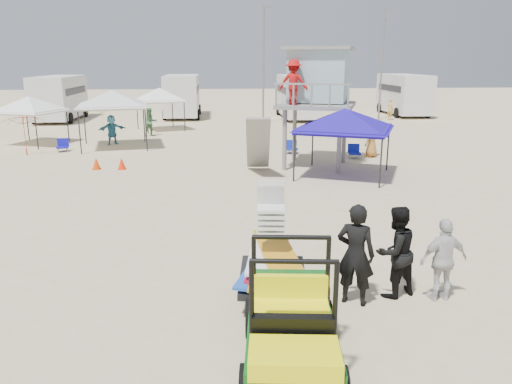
{
  "coord_description": "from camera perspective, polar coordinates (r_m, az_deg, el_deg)",
  "views": [
    {
      "loc": [
        -0.48,
        -8.81,
        4.46
      ],
      "look_at": [
        0.5,
        3.0,
        1.3
      ],
      "focal_mm": 35.0,
      "sensor_mm": 36.0,
      "label": 1
    }
  ],
  "objects": [
    {
      "name": "ground",
      "position": [
        9.89,
        -1.49,
        -11.89
      ],
      "size": [
        140.0,
        140.0,
        0.0
      ],
      "primitive_type": "plane",
      "color": "beige",
      "rests_on": "ground"
    },
    {
      "name": "lifeguard_tower",
      "position": [
        21.32,
        6.7,
        12.55
      ],
      "size": [
        3.87,
        3.87,
        4.85
      ],
      "color": "gray",
      "rests_on": "ground"
    },
    {
      "name": "umbrella_a",
      "position": [
        26.22,
        -24.9,
        5.91
      ],
      "size": [
        2.78,
        2.81,
        1.94
      ],
      "primitive_type": "imported",
      "rotation": [
        0.0,
        0.0,
        0.4
      ],
      "color": "#B23113",
      "rests_on": "ground"
    },
    {
      "name": "canopy_white_a",
      "position": [
        26.9,
        -16.18,
        10.83
      ],
      "size": [
        3.79,
        3.79,
        3.35
      ],
      "color": "black",
      "rests_on": "ground"
    },
    {
      "name": "canopy_blue",
      "position": [
        19.67,
        10.15,
        8.99
      ],
      "size": [
        4.37,
        4.37,
        3.05
      ],
      "color": "black",
      "rests_on": "ground"
    },
    {
      "name": "rv_far_right",
      "position": [
        43.26,
        16.55,
        10.81
      ],
      "size": [
        2.64,
        6.6,
        3.25
      ],
      "color": "silver",
      "rests_on": "ground"
    },
    {
      "name": "beach_chair_a",
      "position": [
        26.77,
        -21.23,
        5.01
      ],
      "size": [
        0.7,
        0.77,
        0.64
      ],
      "color": "#110EA1",
      "rests_on": "ground"
    },
    {
      "name": "light_pole_right",
      "position": [
        39.35,
        14.18,
        13.83
      ],
      "size": [
        0.14,
        0.14,
        8.0
      ],
      "primitive_type": "cylinder",
      "color": "slate",
      "rests_on": "ground"
    },
    {
      "name": "utility_cart",
      "position": [
        7.38,
        3.93,
        -14.02
      ],
      "size": [
        1.53,
        2.65,
        1.92
      ],
      "color": "#0C4F12",
      "rests_on": "ground"
    },
    {
      "name": "canopy_white_c",
      "position": [
        33.0,
        -10.99,
        11.36
      ],
      "size": [
        3.35,
        3.35,
        3.1
      ],
      "color": "black",
      "rests_on": "ground"
    },
    {
      "name": "man_right",
      "position": [
        10.11,
        20.64,
        -7.27
      ],
      "size": [
        0.99,
        0.52,
        1.62
      ],
      "primitive_type": "imported",
      "rotation": [
        0.0,
        0.0,
        3.28
      ],
      "color": "silver",
      "rests_on": "ground"
    },
    {
      "name": "rv_mid_left",
      "position": [
        40.47,
        -8.45,
        11.02
      ],
      "size": [
        2.65,
        6.5,
        3.25
      ],
      "color": "silver",
      "rests_on": "ground"
    },
    {
      "name": "surf_trailer",
      "position": [
        9.5,
        1.86,
        -7.56
      ],
      "size": [
        1.44,
        2.37,
        2.04
      ],
      "color": "black",
      "rests_on": "ground"
    },
    {
      "name": "cone_near",
      "position": [
        21.59,
        -15.1,
        3.17
      ],
      "size": [
        0.34,
        0.34,
        0.5
      ],
      "primitive_type": "cone",
      "color": "#FF2C08",
      "rests_on": "ground"
    },
    {
      "name": "beach_chair_b",
      "position": [
        23.77,
        11.16,
        4.61
      ],
      "size": [
        0.63,
        0.67,
        0.64
      ],
      "color": "#0E199E",
      "rests_on": "ground"
    },
    {
      "name": "canopy_white_b",
      "position": [
        29.45,
        -24.57,
        9.66
      ],
      "size": [
        3.54,
        3.54,
        2.97
      ],
      "color": "black",
      "rests_on": "ground"
    },
    {
      "name": "distant_beachgoers",
      "position": [
        28.3,
        -3.66,
        7.54
      ],
      "size": [
        19.82,
        15.21,
        1.74
      ],
      "color": "teal",
      "rests_on": "ground"
    },
    {
      "name": "cone_far",
      "position": [
        21.89,
        -17.79,
        3.13
      ],
      "size": [
        0.34,
        0.34,
        0.5
      ],
      "primitive_type": "cone",
      "color": "#E83E07",
      "rests_on": "ground"
    },
    {
      "name": "umbrella_b",
      "position": [
        31.89,
        -17.04,
        7.81
      ],
      "size": [
        2.67,
        2.67,
        1.72
      ],
      "primitive_type": "imported",
      "rotation": [
        0.0,
        0.0,
        0.82
      ],
      "color": "yellow",
      "rests_on": "ground"
    },
    {
      "name": "light_pole_left",
      "position": [
        35.98,
        0.85,
        14.21
      ],
      "size": [
        0.14,
        0.14,
        8.0
      ],
      "primitive_type": "cylinder",
      "color": "slate",
      "rests_on": "ground"
    },
    {
      "name": "man_mid",
      "position": [
        9.96,
        15.63,
        -6.59
      ],
      "size": [
        1.07,
        0.96,
        1.81
      ],
      "primitive_type": "imported",
      "rotation": [
        0.0,
        0.0,
        3.52
      ],
      "color": "black",
      "rests_on": "ground"
    },
    {
      "name": "beach_chair_c",
      "position": [
        24.49,
        4.07,
        5.15
      ],
      "size": [
        0.68,
        0.74,
        0.64
      ],
      "color": "#0D2192",
      "rests_on": "ground"
    },
    {
      "name": "rv_mid_right",
      "position": [
        39.43,
        4.82,
        11.02
      ],
      "size": [
        2.64,
        7.0,
        3.25
      ],
      "color": "silver",
      "rests_on": "ground"
    },
    {
      "name": "man_left",
      "position": [
        9.46,
        11.31,
        -7.02
      ],
      "size": [
        0.84,
        0.74,
        1.95
      ],
      "primitive_type": "imported",
      "rotation": [
        0.0,
        0.0,
        2.67
      ],
      "color": "black",
      "rests_on": "ground"
    },
    {
      "name": "rv_far_left",
      "position": [
        40.57,
        -21.57,
        10.16
      ],
      "size": [
        2.64,
        6.8,
        3.25
      ],
      "color": "silver",
      "rests_on": "ground"
    }
  ]
}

